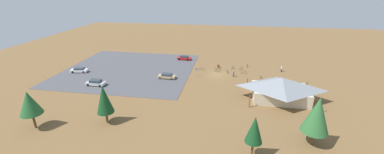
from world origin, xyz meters
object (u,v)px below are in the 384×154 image
Objects in this scene: trash_bin at (218,66)px; bicycle_blue_by_bin at (233,68)px; bicycle_orange_yard_front at (264,82)px; visitor_crossing_yard at (234,73)px; bicycle_teal_yard_center at (261,78)px; bike_pavilion at (281,88)px; bicycle_yellow_yard_right at (218,68)px; bicycle_red_yard_left at (202,69)px; lot_sign at (197,71)px; pine_center at (317,115)px; bicycle_silver_lone_east at (227,71)px; bicycle_purple_back_row at (244,73)px; car_silver_aisle_side at (96,83)px; bicycle_white_front_row at (247,66)px; car_tan_second_row at (167,76)px; pine_far_east at (254,130)px; car_white_by_curb at (79,70)px; bicycle_silver_mid_cluster at (241,68)px; visitor_near_lot at (282,69)px; car_red_end_stall at (184,58)px; bicycle_black_lone_west at (273,79)px; pine_east at (104,99)px; bicycle_green_near_sign at (217,71)px; pine_west at (29,103)px.

trash_bin reaches higher than bicycle_blue_by_bin.
bicycle_orange_yard_front is 8.19m from visitor_crossing_yard.
bike_pavilion is at bearing 102.82° from bicycle_teal_yard_center.
bicycle_red_yard_left is (4.36, 1.54, -0.02)m from bicycle_yellow_yard_right.
bicycle_orange_yard_front is at bearing 172.27° from lot_sign.
bicycle_silver_lone_east is at bearing -65.27° from pine_center.
car_silver_aisle_side is (35.29, 13.75, 0.40)m from bicycle_purple_back_row.
bicycle_white_front_row is 0.39× the size of car_tan_second_row.
pine_far_east is 1.40× the size of car_white_by_curb.
bicycle_red_yard_left is at bearing -55.63° from pine_center.
bicycle_silver_mid_cluster is 0.30× the size of car_tan_second_row.
trash_bin is 0.52× the size of visitor_near_lot.
pine_far_east is 46.93m from car_red_end_stall.
pine_far_east is 1.44× the size of car_tan_second_row.
visitor_crossing_yard reaches higher than bicycle_black_lone_west.
bicycle_orange_yard_front is 0.29× the size of car_silver_aisle_side.
lot_sign reaches higher than bicycle_orange_yard_front.
lot_sign is 13.61m from bicycle_silver_mid_cluster.
trash_bin is 4.23m from bicycle_blue_by_bin.
pine_east is at bearing 37.62° from bicycle_orange_yard_front.
bicycle_blue_by_bin is 0.86× the size of visitor_crossing_yard.
visitor_crossing_yard is 0.97× the size of visitor_near_lot.
visitor_crossing_yard is (11.78, -26.59, -4.15)m from pine_center.
bicycle_white_front_row is at bearing -148.65° from car_tan_second_row.
bicycle_yellow_yard_right reaches higher than bicycle_blue_by_bin.
bike_pavilion is at bearing -109.96° from pine_far_east.
lot_sign is 16.64m from bicycle_teal_yard_center.
bicycle_yellow_yard_right is 0.99× the size of bicycle_green_near_sign.
visitor_crossing_yard is at bearing -165.80° from car_tan_second_row.
trash_bin is 16.44m from car_tan_second_row.
pine_east is (17.52, 32.44, 4.10)m from trash_bin.
bicycle_orange_yard_front is at bearing 44.00° from bicycle_black_lone_west.
visitor_near_lot is (-29.89, -9.98, 0.20)m from car_tan_second_row.
pine_center is 1.75× the size of car_tan_second_row.
pine_center is at bearing 118.87° from bicycle_green_near_sign.
bicycle_yellow_yard_right is at bearing -50.51° from bike_pavilion.
bicycle_silver_mid_cluster is at bearing -141.06° from bicycle_silver_lone_east.
pine_far_east is at bearing 112.38° from lot_sign.
bicycle_blue_by_bin is 5.72m from visitor_crossing_yard.
pine_west reaches higher than bicycle_blue_by_bin.
bicycle_orange_yard_front is 10.89m from visitor_near_lot.
car_red_end_stall is at bearing -38.04° from visitor_crossing_yard.
bicycle_orange_yard_front reaches higher than bicycle_purple_back_row.
bike_pavilion is at bearing 112.96° from bicycle_silver_mid_cluster.
pine_far_east reaches higher than visitor_near_lot.
car_silver_aisle_side reaches higher than bicycle_blue_by_bin.
car_silver_aisle_side is (35.07, -19.62, -3.68)m from pine_far_east.
car_tan_second_row is (24.22, 0.70, 0.33)m from bicycle_orange_yard_front.
trash_bin is 6.49m from bicycle_silver_mid_cluster.
car_red_end_stall is at bearing -29.92° from bicycle_teal_yard_center.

